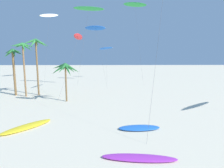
{
  "coord_description": "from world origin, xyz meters",
  "views": [
    {
      "loc": [
        2.66,
        -0.1,
        8.07
      ],
      "look_at": [
        2.99,
        18.83,
        5.15
      ],
      "focal_mm": 30.59,
      "sensor_mm": 36.0,
      "label": 1
    }
  ],
  "objects_px": {
    "palm_tree_1": "(23,51)",
    "palm_tree_2": "(36,47)",
    "palm_tree_4": "(65,70)",
    "grounded_kite_2": "(139,128)",
    "flying_kite_5": "(49,15)",
    "flying_kite_4": "(106,48)",
    "flying_kite_6": "(78,37)",
    "grounded_kite_3": "(27,126)",
    "flying_kite_8": "(95,28)",
    "palm_tree_3": "(13,58)",
    "flying_kite_0": "(89,9)",
    "flying_kite_2": "(135,5)",
    "grounded_kite_0": "(139,158)"
  },
  "relations": [
    {
      "from": "grounded_kite_2",
      "to": "flying_kite_6",
      "type": "bearing_deg",
      "value": 114.33
    },
    {
      "from": "grounded_kite_0",
      "to": "grounded_kite_2",
      "type": "xyz_separation_m",
      "value": [
        0.97,
        6.09,
        0.02
      ]
    },
    {
      "from": "palm_tree_2",
      "to": "flying_kite_4",
      "type": "relative_size",
      "value": 1.03
    },
    {
      "from": "palm_tree_2",
      "to": "flying_kite_0",
      "type": "height_order",
      "value": "flying_kite_0"
    },
    {
      "from": "palm_tree_3",
      "to": "flying_kite_5",
      "type": "distance_m",
      "value": 27.31
    },
    {
      "from": "palm_tree_3",
      "to": "grounded_kite_3",
      "type": "bearing_deg",
      "value": -61.22
    },
    {
      "from": "palm_tree_2",
      "to": "flying_kite_5",
      "type": "bearing_deg",
      "value": 100.08
    },
    {
      "from": "palm_tree_3",
      "to": "grounded_kite_3",
      "type": "relative_size",
      "value": 1.65
    },
    {
      "from": "flying_kite_5",
      "to": "flying_kite_0",
      "type": "bearing_deg",
      "value": -47.26
    },
    {
      "from": "grounded_kite_2",
      "to": "palm_tree_1",
      "type": "bearing_deg",
      "value": 139.18
    },
    {
      "from": "palm_tree_3",
      "to": "palm_tree_4",
      "type": "relative_size",
      "value": 1.38
    },
    {
      "from": "palm_tree_4",
      "to": "flying_kite_5",
      "type": "height_order",
      "value": "flying_kite_5"
    },
    {
      "from": "flying_kite_8",
      "to": "grounded_kite_0",
      "type": "distance_m",
      "value": 37.03
    },
    {
      "from": "palm_tree_1",
      "to": "flying_kite_0",
      "type": "relative_size",
      "value": 0.53
    },
    {
      "from": "palm_tree_4",
      "to": "grounded_kite_0",
      "type": "xyz_separation_m",
      "value": [
        9.83,
        -18.97,
        -5.4
      ]
    },
    {
      "from": "palm_tree_1",
      "to": "flying_kite_4",
      "type": "relative_size",
      "value": 0.95
    },
    {
      "from": "flying_kite_0",
      "to": "flying_kite_5",
      "type": "height_order",
      "value": "flying_kite_5"
    },
    {
      "from": "grounded_kite_2",
      "to": "flying_kite_5",
      "type": "bearing_deg",
      "value": 117.29
    },
    {
      "from": "palm_tree_1",
      "to": "grounded_kite_3",
      "type": "bearing_deg",
      "value": -66.44
    },
    {
      "from": "palm_tree_2",
      "to": "palm_tree_4",
      "type": "relative_size",
      "value": 1.67
    },
    {
      "from": "palm_tree_2",
      "to": "flying_kite_8",
      "type": "height_order",
      "value": "flying_kite_8"
    },
    {
      "from": "palm_tree_3",
      "to": "flying_kite_0",
      "type": "distance_m",
      "value": 20.28
    },
    {
      "from": "flying_kite_2",
      "to": "grounded_kite_0",
      "type": "relative_size",
      "value": 3.69
    },
    {
      "from": "flying_kite_2",
      "to": "grounded_kite_2",
      "type": "distance_m",
      "value": 39.17
    },
    {
      "from": "palm_tree_2",
      "to": "grounded_kite_2",
      "type": "height_order",
      "value": "palm_tree_2"
    },
    {
      "from": "flying_kite_5",
      "to": "palm_tree_4",
      "type": "bearing_deg",
      "value": -69.48
    },
    {
      "from": "palm_tree_3",
      "to": "flying_kite_8",
      "type": "relative_size",
      "value": 0.61
    },
    {
      "from": "flying_kite_4",
      "to": "flying_kite_5",
      "type": "bearing_deg",
      "value": -172.23
    },
    {
      "from": "palm_tree_2",
      "to": "flying_kite_0",
      "type": "relative_size",
      "value": 0.57
    },
    {
      "from": "palm_tree_3",
      "to": "flying_kite_8",
      "type": "height_order",
      "value": "flying_kite_8"
    },
    {
      "from": "palm_tree_3",
      "to": "flying_kite_2",
      "type": "height_order",
      "value": "flying_kite_2"
    },
    {
      "from": "palm_tree_4",
      "to": "grounded_kite_2",
      "type": "distance_m",
      "value": 17.65
    },
    {
      "from": "flying_kite_8",
      "to": "grounded_kite_2",
      "type": "xyz_separation_m",
      "value": [
        6.55,
        -27.62,
        -14.25
      ]
    },
    {
      "from": "palm_tree_4",
      "to": "flying_kite_0",
      "type": "distance_m",
      "value": 19.77
    },
    {
      "from": "palm_tree_2",
      "to": "flying_kite_2",
      "type": "bearing_deg",
      "value": 34.6
    },
    {
      "from": "palm_tree_1",
      "to": "grounded_kite_2",
      "type": "relative_size",
      "value": 2.24
    },
    {
      "from": "flying_kite_8",
      "to": "palm_tree_3",
      "type": "bearing_deg",
      "value": -148.04
    },
    {
      "from": "flying_kite_4",
      "to": "flying_kite_8",
      "type": "xyz_separation_m",
      "value": [
        -2.36,
        -16.93,
        4.25
      ]
    },
    {
      "from": "flying_kite_6",
      "to": "grounded_kite_3",
      "type": "bearing_deg",
      "value": -97.45
    },
    {
      "from": "flying_kite_6",
      "to": "grounded_kite_3",
      "type": "height_order",
      "value": "flying_kite_6"
    },
    {
      "from": "palm_tree_1",
      "to": "palm_tree_2",
      "type": "bearing_deg",
      "value": 36.26
    },
    {
      "from": "palm_tree_4",
      "to": "flying_kite_8",
      "type": "distance_m",
      "value": 17.71
    },
    {
      "from": "palm_tree_1",
      "to": "flying_kite_5",
      "type": "bearing_deg",
      "value": 95.06
    },
    {
      "from": "palm_tree_2",
      "to": "flying_kite_6",
      "type": "relative_size",
      "value": 0.89
    },
    {
      "from": "palm_tree_1",
      "to": "flying_kite_4",
      "type": "height_order",
      "value": "flying_kite_4"
    },
    {
      "from": "palm_tree_3",
      "to": "flying_kite_0",
      "type": "height_order",
      "value": "flying_kite_0"
    },
    {
      "from": "flying_kite_2",
      "to": "grounded_kite_3",
      "type": "bearing_deg",
      "value": -116.39
    },
    {
      "from": "flying_kite_2",
      "to": "flying_kite_4",
      "type": "distance_m",
      "value": 17.81
    },
    {
      "from": "palm_tree_4",
      "to": "flying_kite_6",
      "type": "xyz_separation_m",
      "value": [
        1.1,
        8.55,
        6.27
      ]
    },
    {
      "from": "flying_kite_2",
      "to": "flying_kite_5",
      "type": "height_order",
      "value": "flying_kite_2"
    }
  ]
}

